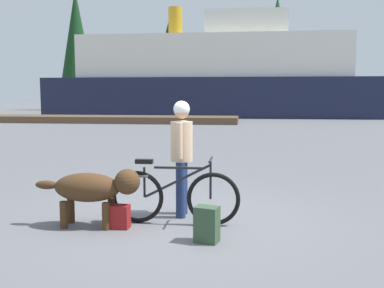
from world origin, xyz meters
name	(u,v)px	position (x,y,z in m)	size (l,w,h in m)	color
ground_plane	(182,221)	(0.00, 0.00, 0.00)	(160.00, 160.00, 0.00)	slate
bicycle	(174,196)	(-0.08, -0.16, 0.40)	(1.79, 0.44, 0.92)	black
person_cyclist	(182,147)	(-0.04, 0.28, 1.02)	(0.32, 0.53, 1.69)	navy
dog	(94,188)	(-1.13, -0.41, 0.53)	(1.46, 0.46, 0.80)	#472D19
backpack	(207,224)	(0.44, -0.86, 0.22)	(0.28, 0.20, 0.44)	#334C33
handbag_pannier	(117,217)	(-0.80, -0.44, 0.16)	(0.32, 0.18, 0.31)	maroon
dock_pier	(105,119)	(-7.93, 20.81, 0.20)	(16.49, 2.71, 0.40)	brown
ferry_boat	(215,78)	(-1.77, 29.85, 3.00)	(25.40, 7.72, 8.56)	#191E38
pine_tree_far_left	(76,34)	(-17.41, 40.71, 8.12)	(3.20, 3.20, 12.84)	#4C331E
pine_tree_center	(277,40)	(3.82, 42.97, 7.43)	(3.73, 3.73, 11.95)	#4C331E
pine_tree_mid_back	(171,47)	(-8.11, 46.03, 7.11)	(4.12, 4.12, 10.99)	#4C331E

